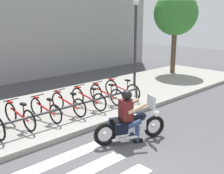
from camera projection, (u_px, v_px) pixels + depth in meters
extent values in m
cube|color=gray|center=(21.00, 118.00, 8.79)|extent=(24.00, 4.40, 0.15)
cube|color=white|center=(52.00, 163.00, 6.26)|extent=(2.80, 0.40, 0.01)
torus|color=black|center=(154.00, 126.00, 7.55)|extent=(0.62, 0.33, 0.62)
cylinder|color=silver|center=(154.00, 126.00, 7.55)|extent=(0.14, 0.13, 0.11)
torus|color=black|center=(105.00, 134.00, 7.03)|extent=(0.62, 0.33, 0.62)
cylinder|color=silver|center=(105.00, 134.00, 7.03)|extent=(0.14, 0.13, 0.11)
cube|color=silver|center=(131.00, 125.00, 7.26)|extent=(0.85, 0.56, 0.28)
ellipsoid|color=black|center=(137.00, 117.00, 7.28)|extent=(0.59, 0.45, 0.22)
cube|color=black|center=(124.00, 121.00, 7.15)|extent=(0.62, 0.47, 0.10)
cube|color=black|center=(115.00, 123.00, 7.32)|extent=(0.34, 0.23, 0.28)
cube|color=black|center=(122.00, 129.00, 6.92)|extent=(0.34, 0.23, 0.28)
cylinder|color=silver|center=(150.00, 108.00, 7.36)|extent=(0.26, 0.59, 0.03)
sphere|color=white|center=(156.00, 114.00, 7.48)|extent=(0.18, 0.18, 0.18)
cube|color=silver|center=(151.00, 101.00, 7.33)|extent=(0.19, 0.39, 0.32)
cylinder|color=silver|center=(125.00, 139.00, 7.08)|extent=(0.70, 0.34, 0.08)
cube|color=#591919|center=(126.00, 110.00, 7.09)|extent=(0.39, 0.47, 0.52)
sphere|color=black|center=(127.00, 95.00, 7.00)|extent=(0.26, 0.26, 0.26)
cylinder|color=tan|center=(130.00, 104.00, 7.35)|extent=(0.52, 0.28, 0.26)
cylinder|color=tan|center=(137.00, 109.00, 6.96)|extent=(0.52, 0.28, 0.26)
cylinder|color=navy|center=(128.00, 120.00, 7.38)|extent=(0.46, 0.29, 0.24)
cylinder|color=navy|center=(132.00, 130.00, 7.50)|extent=(0.11, 0.11, 0.46)
cube|color=black|center=(133.00, 136.00, 7.56)|extent=(0.26, 0.18, 0.08)
cylinder|color=navy|center=(133.00, 124.00, 7.09)|extent=(0.46, 0.29, 0.24)
cylinder|color=navy|center=(137.00, 135.00, 7.21)|extent=(0.11, 0.11, 0.46)
cube|color=black|center=(138.00, 141.00, 7.27)|extent=(0.26, 0.18, 0.08)
torus|color=black|center=(11.00, 113.00, 8.14)|extent=(0.11, 0.64, 0.64)
torus|color=black|center=(29.00, 121.00, 7.51)|extent=(0.11, 0.64, 0.64)
cylinder|color=red|center=(19.00, 114.00, 7.81)|extent=(0.14, 0.89, 0.24)
cylinder|color=red|center=(24.00, 111.00, 7.61)|extent=(0.04, 0.04, 0.39)
cube|color=black|center=(23.00, 104.00, 7.56)|extent=(0.12, 0.21, 0.06)
cylinder|color=black|center=(11.00, 100.00, 7.97)|extent=(0.48, 0.07, 0.03)
cube|color=red|center=(10.00, 102.00, 8.06)|extent=(0.11, 0.29, 0.04)
torus|color=black|center=(36.00, 107.00, 8.71)|extent=(0.11, 0.61, 0.61)
torus|color=black|center=(56.00, 114.00, 8.07)|extent=(0.11, 0.61, 0.61)
cylinder|color=red|center=(45.00, 109.00, 8.38)|extent=(0.14, 0.89, 0.25)
cylinder|color=red|center=(50.00, 105.00, 8.18)|extent=(0.04, 0.04, 0.37)
cube|color=black|center=(50.00, 99.00, 8.13)|extent=(0.12, 0.21, 0.06)
cylinder|color=black|center=(37.00, 96.00, 8.55)|extent=(0.48, 0.07, 0.03)
cube|color=red|center=(36.00, 97.00, 8.63)|extent=(0.11, 0.29, 0.04)
torus|color=black|center=(58.00, 101.00, 9.30)|extent=(0.11, 0.63, 0.62)
torus|color=black|center=(79.00, 108.00, 8.60)|extent=(0.11, 0.63, 0.62)
cylinder|color=red|center=(68.00, 102.00, 8.93)|extent=(0.15, 0.98, 0.26)
cylinder|color=red|center=(73.00, 99.00, 8.72)|extent=(0.04, 0.04, 0.38)
cube|color=black|center=(73.00, 94.00, 8.67)|extent=(0.12, 0.21, 0.06)
cylinder|color=black|center=(59.00, 90.00, 9.13)|extent=(0.48, 0.07, 0.03)
cube|color=red|center=(57.00, 92.00, 9.21)|extent=(0.11, 0.29, 0.04)
torus|color=black|center=(78.00, 96.00, 9.86)|extent=(0.11, 0.63, 0.63)
torus|color=black|center=(100.00, 102.00, 9.16)|extent=(0.11, 0.63, 0.63)
cylinder|color=red|center=(88.00, 97.00, 9.49)|extent=(0.15, 0.98, 0.26)
cylinder|color=red|center=(94.00, 94.00, 9.28)|extent=(0.04, 0.04, 0.39)
cube|color=black|center=(94.00, 89.00, 9.23)|extent=(0.12, 0.21, 0.06)
cylinder|color=black|center=(79.00, 85.00, 9.68)|extent=(0.48, 0.07, 0.03)
cube|color=red|center=(77.00, 87.00, 9.77)|extent=(0.11, 0.29, 0.04)
torus|color=black|center=(96.00, 92.00, 10.41)|extent=(0.11, 0.62, 0.62)
torus|color=black|center=(117.00, 97.00, 9.74)|extent=(0.11, 0.62, 0.62)
cylinder|color=red|center=(106.00, 93.00, 10.06)|extent=(0.15, 0.94, 0.25)
cylinder|color=red|center=(111.00, 90.00, 9.85)|extent=(0.04, 0.04, 0.38)
cube|color=black|center=(111.00, 85.00, 9.80)|extent=(0.12, 0.21, 0.06)
cylinder|color=black|center=(98.00, 82.00, 10.24)|extent=(0.48, 0.07, 0.03)
cube|color=red|center=(96.00, 84.00, 10.32)|extent=(0.11, 0.29, 0.04)
torus|color=black|center=(111.00, 88.00, 10.98)|extent=(0.11, 0.66, 0.66)
torus|color=black|center=(133.00, 93.00, 10.28)|extent=(0.11, 0.66, 0.66)
cylinder|color=red|center=(122.00, 89.00, 10.61)|extent=(0.15, 0.98, 0.26)
cylinder|color=red|center=(128.00, 85.00, 10.40)|extent=(0.04, 0.04, 0.40)
cube|color=black|center=(128.00, 80.00, 10.35)|extent=(0.12, 0.21, 0.06)
cylinder|color=black|center=(113.00, 78.00, 10.80)|extent=(0.48, 0.07, 0.03)
cube|color=red|center=(111.00, 79.00, 10.89)|extent=(0.11, 0.29, 0.04)
cylinder|color=#333338|center=(67.00, 107.00, 8.25)|extent=(6.48, 0.07, 0.07)
cylinder|color=#333338|center=(137.00, 94.00, 10.44)|extent=(0.06, 0.06, 0.45)
cylinder|color=#2D2D33|center=(135.00, 48.00, 12.56)|extent=(0.12, 0.12, 3.78)
sphere|color=white|center=(136.00, 2.00, 12.06)|extent=(0.28, 0.28, 0.28)
cylinder|color=brown|center=(173.00, 52.00, 15.47)|extent=(0.28, 0.28, 2.62)
sphere|color=#387F33|center=(176.00, 13.00, 14.94)|extent=(2.42, 2.42, 2.42)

